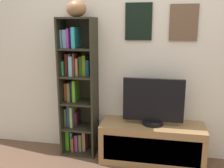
# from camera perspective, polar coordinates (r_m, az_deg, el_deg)

# --- Properties ---
(back_wall) EXTENTS (4.80, 0.08, 2.49)m
(back_wall) POSITION_cam_1_polar(r_m,az_deg,el_deg) (2.92, 4.78, 8.14)
(back_wall) COLOR silver
(back_wall) RESTS_ON ground
(bookshelf) EXTENTS (0.39, 0.28, 1.56)m
(bookshelf) POSITION_cam_1_polar(r_m,az_deg,el_deg) (3.00, -7.70, -1.08)
(bookshelf) COLOR #2A271C
(bookshelf) RESTS_ON ground
(football) EXTENTS (0.31, 0.28, 0.17)m
(football) POSITION_cam_1_polar(r_m,az_deg,el_deg) (2.87, -7.87, 16.09)
(football) COLOR #8F603D
(football) RESTS_ON bookshelf
(tv_stand) EXTENTS (1.11, 0.40, 0.44)m
(tv_stand) POSITION_cam_1_polar(r_m,az_deg,el_deg) (2.95, 8.72, -12.69)
(tv_stand) COLOR olive
(tv_stand) RESTS_ON ground
(television) EXTENTS (0.64, 0.22, 0.50)m
(television) POSITION_cam_1_polar(r_m,az_deg,el_deg) (2.78, 9.05, -4.04)
(television) COLOR black
(television) RESTS_ON tv_stand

